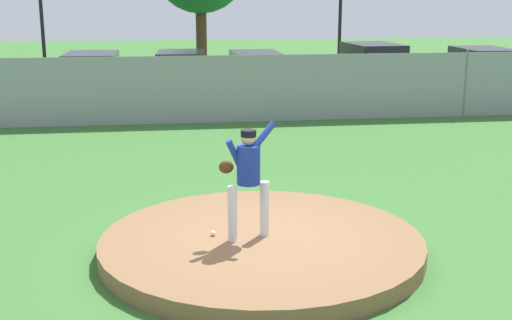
{
  "coord_description": "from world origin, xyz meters",
  "views": [
    {
      "loc": [
        -1.29,
        -8.74,
        3.53
      ],
      "look_at": [
        0.11,
        1.38,
        1.01
      ],
      "focal_mm": 46.95,
      "sensor_mm": 36.0,
      "label": 1
    }
  ],
  "objects_px": {
    "parked_car_slate": "(372,70)",
    "parked_car_silver": "(483,72)",
    "parked_car_white": "(182,77)",
    "parked_car_red": "(256,76)",
    "parked_car_champagne": "(92,78)",
    "pitcher_youth": "(248,172)",
    "baseball": "(213,233)"
  },
  "relations": [
    {
      "from": "parked_car_slate",
      "to": "parked_car_silver",
      "type": "height_order",
      "value": "parked_car_slate"
    },
    {
      "from": "parked_car_white",
      "to": "parked_car_red",
      "type": "distance_m",
      "value": 2.59
    },
    {
      "from": "parked_car_champagne",
      "to": "parked_car_red",
      "type": "bearing_deg",
      "value": -1.51
    },
    {
      "from": "pitcher_youth",
      "to": "parked_car_champagne",
      "type": "distance_m",
      "value": 15.09
    },
    {
      "from": "baseball",
      "to": "parked_car_champagne",
      "type": "xyz_separation_m",
      "value": [
        -3.02,
        14.52,
        0.5
      ]
    },
    {
      "from": "parked_car_champagne",
      "to": "parked_car_silver",
      "type": "distance_m",
      "value": 13.99
    },
    {
      "from": "baseball",
      "to": "parked_car_white",
      "type": "height_order",
      "value": "parked_car_white"
    },
    {
      "from": "parked_car_silver",
      "to": "parked_car_white",
      "type": "relative_size",
      "value": 1.08
    },
    {
      "from": "pitcher_youth",
      "to": "baseball",
      "type": "bearing_deg",
      "value": 161.98
    },
    {
      "from": "baseball",
      "to": "parked_car_champagne",
      "type": "relative_size",
      "value": 0.02
    },
    {
      "from": "parked_car_silver",
      "to": "parked_car_red",
      "type": "height_order",
      "value": "parked_car_silver"
    },
    {
      "from": "parked_car_slate",
      "to": "parked_car_red",
      "type": "distance_m",
      "value": 4.38
    },
    {
      "from": "parked_car_slate",
      "to": "parked_car_red",
      "type": "bearing_deg",
      "value": -174.26
    },
    {
      "from": "parked_car_slate",
      "to": "baseball",
      "type": "bearing_deg",
      "value": -115.15
    },
    {
      "from": "baseball",
      "to": "parked_car_slate",
      "type": "relative_size",
      "value": 0.02
    },
    {
      "from": "baseball",
      "to": "parked_car_silver",
      "type": "xyz_separation_m",
      "value": [
        10.96,
        14.25,
        0.53
      ]
    },
    {
      "from": "parked_car_champagne",
      "to": "parked_car_red",
      "type": "height_order",
      "value": "parked_car_champagne"
    },
    {
      "from": "parked_car_white",
      "to": "parked_car_silver",
      "type": "bearing_deg",
      "value": 0.26
    },
    {
      "from": "parked_car_slate",
      "to": "parked_car_red",
      "type": "height_order",
      "value": "parked_car_slate"
    },
    {
      "from": "baseball",
      "to": "parked_car_red",
      "type": "xyz_separation_m",
      "value": [
        2.6,
        14.37,
        0.49
      ]
    },
    {
      "from": "parked_car_silver",
      "to": "parked_car_white",
      "type": "xyz_separation_m",
      "value": [
        -10.96,
        -0.05,
        -0.01
      ]
    },
    {
      "from": "parked_car_slate",
      "to": "parked_car_silver",
      "type": "distance_m",
      "value": 4.05
    },
    {
      "from": "pitcher_youth",
      "to": "parked_car_red",
      "type": "xyz_separation_m",
      "value": [
        2.12,
        14.52,
        -0.42
      ]
    },
    {
      "from": "pitcher_youth",
      "to": "parked_car_red",
      "type": "height_order",
      "value": "pitcher_youth"
    },
    {
      "from": "parked_car_champagne",
      "to": "parked_car_red",
      "type": "relative_size",
      "value": 1.07
    },
    {
      "from": "parked_car_white",
      "to": "parked_car_red",
      "type": "relative_size",
      "value": 1.02
    },
    {
      "from": "parked_car_white",
      "to": "baseball",
      "type": "bearing_deg",
      "value": -90.03
    },
    {
      "from": "parked_car_champagne",
      "to": "parked_car_silver",
      "type": "xyz_separation_m",
      "value": [
        13.99,
        -0.27,
        0.02
      ]
    },
    {
      "from": "baseball",
      "to": "parked_car_champagne",
      "type": "height_order",
      "value": "parked_car_champagne"
    },
    {
      "from": "parked_car_champagne",
      "to": "baseball",
      "type": "bearing_deg",
      "value": -78.24
    },
    {
      "from": "parked_car_silver",
      "to": "parked_car_white",
      "type": "height_order",
      "value": "parked_car_white"
    },
    {
      "from": "parked_car_champagne",
      "to": "pitcher_youth",
      "type": "bearing_deg",
      "value": -76.6
    }
  ]
}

